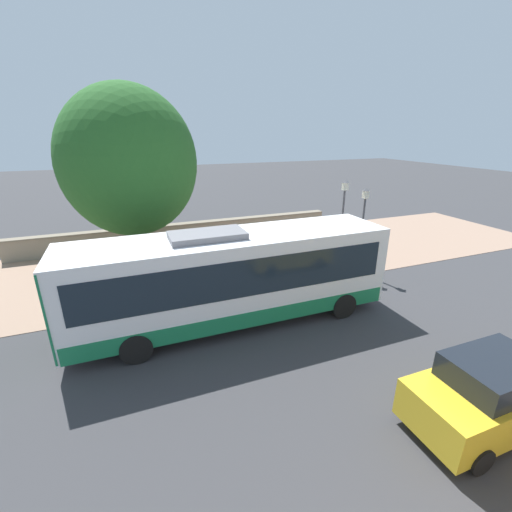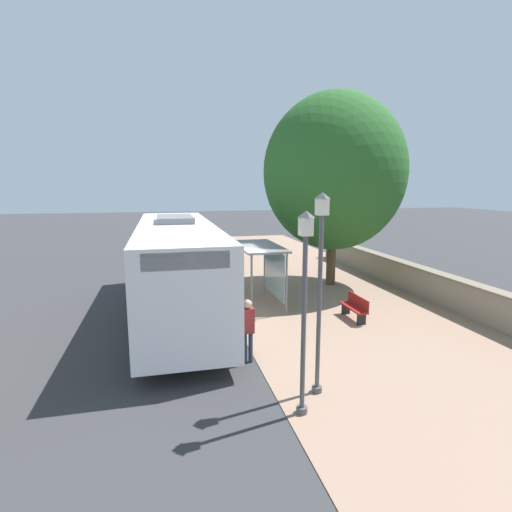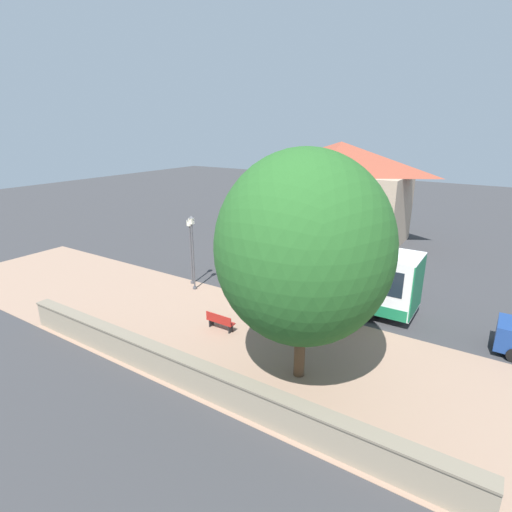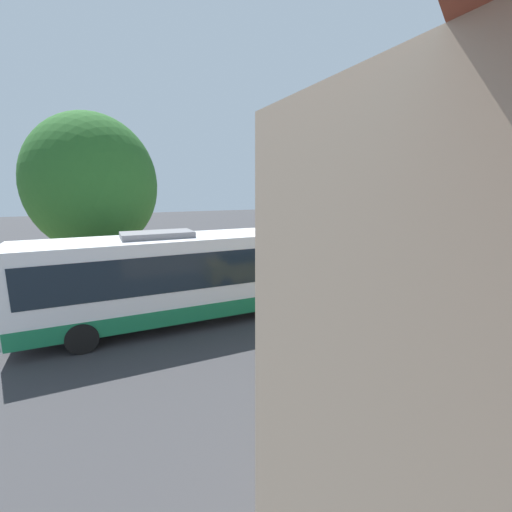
# 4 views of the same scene
# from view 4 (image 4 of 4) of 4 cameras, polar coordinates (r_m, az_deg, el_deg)

# --- Properties ---
(ground_plane) EXTENTS (120.00, 120.00, 0.00)m
(ground_plane) POSITION_cam_4_polar(r_m,az_deg,el_deg) (15.83, -13.29, -8.16)
(ground_plane) COLOR #353538
(ground_plane) RESTS_ON ground
(sidewalk_plaza) EXTENTS (9.00, 44.00, 0.02)m
(sidewalk_plaza) POSITION_cam_4_polar(r_m,az_deg,el_deg) (20.06, -15.98, -4.09)
(sidewalk_plaza) COLOR #937560
(sidewalk_plaza) RESTS_ON ground
(stone_wall) EXTENTS (0.60, 20.00, 1.27)m
(stone_wall) POSITION_cam_4_polar(r_m,az_deg,el_deg) (23.83, -17.65, -0.21)
(stone_wall) COLOR gray
(stone_wall) RESTS_ON ground
(bus) EXTENTS (2.79, 11.51, 3.62)m
(bus) POSITION_cam_4_polar(r_m,az_deg,el_deg) (13.52, -12.20, -3.17)
(bus) COLOR white
(bus) RESTS_ON ground
(bus_shelter) EXTENTS (1.62, 3.49, 2.42)m
(bus_shelter) POSITION_cam_4_polar(r_m,az_deg,el_deg) (16.65, -16.78, -0.20)
(bus_shelter) COLOR slate
(bus_shelter) RESTS_ON ground
(pedestrian) EXTENTS (0.34, 0.24, 1.78)m
(pedestrian) POSITION_cam_4_polar(r_m,az_deg,el_deg) (16.79, 2.29, -2.97)
(pedestrian) COLOR #2D3347
(pedestrian) RESTS_ON ground
(bench) EXTENTS (0.40, 1.51, 0.88)m
(bench) POSITION_cam_4_polar(r_m,az_deg,el_deg) (20.12, -10.13, -2.42)
(bench) COLOR maroon
(bench) RESTS_ON ground
(street_lamp_near) EXTENTS (0.28, 0.28, 4.63)m
(street_lamp_near) POSITION_cam_4_polar(r_m,az_deg,el_deg) (18.46, 5.99, 3.61)
(street_lamp_near) COLOR #4C4C51
(street_lamp_near) RESTS_ON ground
(street_lamp_far) EXTENTS (0.28, 0.28, 4.30)m
(street_lamp_far) POSITION_cam_4_polar(r_m,az_deg,el_deg) (18.35, 9.00, 2.90)
(street_lamp_far) COLOR #4C4C51
(street_lamp_far) RESTS_ON ground
(shade_tree) EXTENTS (6.55, 6.55, 8.97)m
(shade_tree) POSITION_cam_4_polar(r_m,az_deg,el_deg) (20.18, -25.63, 10.71)
(shade_tree) COLOR brown
(shade_tree) RESTS_ON ground
(parked_car_far_lane) EXTENTS (1.94, 4.23, 1.90)m
(parked_car_far_lane) POSITION_cam_4_polar(r_m,az_deg,el_deg) (10.24, 23.72, -14.38)
(parked_car_far_lane) COLOR gold
(parked_car_far_lane) RESTS_ON ground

